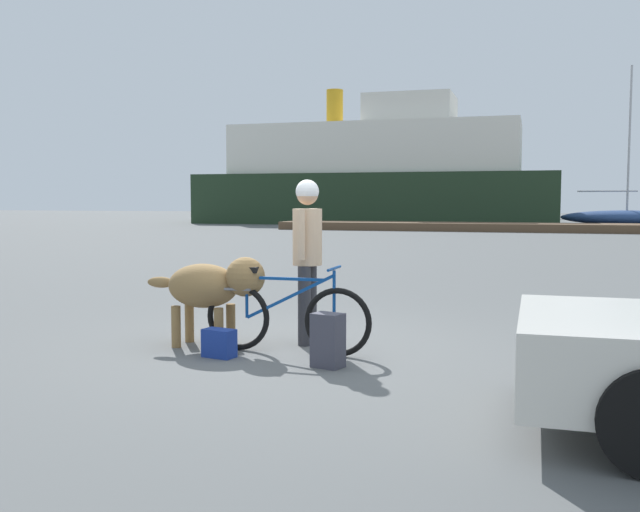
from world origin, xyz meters
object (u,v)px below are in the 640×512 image
at_px(bicycle, 285,317).
at_px(handbag_pannier, 219,343).
at_px(person_cyclist, 307,244).
at_px(ferry_boat, 376,176).
at_px(backpack, 328,340).
at_px(sailboat_moored, 627,217).
at_px(dog, 213,286).

bearing_deg(bicycle, handbag_pannier, -147.41).
xyz_separation_m(person_cyclist, ferry_boat, (-7.68, 38.68, 2.02)).
height_order(backpack, sailboat_moored, sailboat_moored).
bearing_deg(backpack, dog, 159.03).
distance_m(bicycle, ferry_boat, 40.05).
relative_size(bicycle, dog, 1.30).
distance_m(person_cyclist, ferry_boat, 39.49).
relative_size(backpack, handbag_pannier, 1.60).
relative_size(handbag_pannier, sailboat_moored, 0.03).
xyz_separation_m(bicycle, handbag_pannier, (-0.57, -0.37, -0.24)).
distance_m(person_cyclist, sailboat_moored, 41.40).
relative_size(person_cyclist, handbag_pannier, 5.58).
height_order(person_cyclist, sailboat_moored, sailboat_moored).
xyz_separation_m(dog, ferry_boat, (-6.76, 39.13, 2.46)).
height_order(dog, backpack, dog).
distance_m(bicycle, backpack, 0.76).
xyz_separation_m(bicycle, person_cyclist, (0.06, 0.54, 0.71)).
xyz_separation_m(backpack, ferry_boat, (-8.20, 39.68, 2.86)).
bearing_deg(sailboat_moored, dog, -102.00).
xyz_separation_m(handbag_pannier, ferry_boat, (-7.04, 39.59, 2.97)).
distance_m(ferry_boat, sailboat_moored, 15.84).
height_order(ferry_boat, sailboat_moored, sailboat_moored).
bearing_deg(dog, handbag_pannier, -58.35).
xyz_separation_m(bicycle, ferry_boat, (-7.62, 39.22, 2.73)).
bearing_deg(sailboat_moored, person_cyclist, -100.88).
bearing_deg(handbag_pannier, dog, 121.65).
xyz_separation_m(bicycle, sailboat_moored, (7.88, 41.19, 0.13)).
bearing_deg(sailboat_moored, handbag_pannier, -101.50).
bearing_deg(ferry_boat, sailboat_moored, 7.26).
bearing_deg(handbag_pannier, backpack, -4.66).
height_order(person_cyclist, handbag_pannier, person_cyclist).
xyz_separation_m(handbag_pannier, sailboat_moored, (8.45, 41.56, 0.37)).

